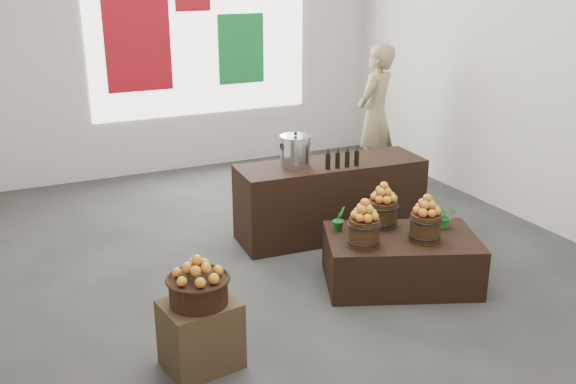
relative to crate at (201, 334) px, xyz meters
name	(u,v)px	position (x,y,z in m)	size (l,w,h in m)	color
ground	(287,258)	(1.39, 1.42, -0.27)	(7.00, 7.00, 0.00)	#3B3B39
back_wall	(179,30)	(1.39, 4.92, 1.73)	(6.00, 0.04, 4.00)	beige
back_opening	(201,29)	(1.69, 4.90, 1.73)	(3.20, 0.02, 2.40)	white
deco_red_left	(137,40)	(0.79, 4.89, 1.63)	(0.90, 0.04, 1.40)	maroon
deco_green_right	(241,49)	(2.29, 4.89, 1.43)	(0.70, 0.04, 1.00)	#12732B
crate	(201,334)	(0.00, 0.00, 0.00)	(0.53, 0.43, 0.53)	#4C3623
wicker_basket	(199,291)	(0.00, 0.00, 0.36)	(0.42, 0.42, 0.19)	black
apples_in_basket	(197,268)	(0.00, 0.00, 0.55)	(0.33, 0.33, 0.18)	#A9051F
display_table	(401,260)	(2.11, 0.47, -0.03)	(1.38, 0.85, 0.48)	black
apple_bucket_front_left	(364,232)	(1.67, 0.45, 0.34)	(0.28, 0.28, 0.26)	#35220E
apples_in_bucket_front_left	(365,209)	(1.67, 0.45, 0.56)	(0.21, 0.21, 0.19)	#A9051F
apple_bucket_front_right	(425,227)	(2.24, 0.31, 0.34)	(0.28, 0.28, 0.26)	#35220E
apples_in_bucket_front_right	(427,205)	(2.24, 0.31, 0.56)	(0.21, 0.21, 0.19)	#A9051F
apple_bucket_rear	(383,214)	(2.08, 0.76, 0.34)	(0.28, 0.28, 0.26)	#35220E
apples_in_bucket_rear	(384,192)	(2.08, 0.76, 0.56)	(0.21, 0.21, 0.19)	#A9051F
herb_garnish_right	(444,215)	(2.59, 0.49, 0.34)	(0.22, 0.19, 0.25)	#166B20
herb_garnish_left	(339,219)	(1.65, 0.84, 0.33)	(0.13, 0.11, 0.24)	#166B20
counter	(330,199)	(2.08, 1.78, 0.15)	(2.05, 0.65, 0.84)	black
stock_pot_left	(295,152)	(1.66, 1.81, 0.73)	(0.32, 0.32, 0.32)	silver
oil_cruets	(340,157)	(2.07, 1.58, 0.69)	(0.30, 0.06, 0.23)	black
shopper	(375,115)	(3.50, 3.13, 0.68)	(0.69, 0.45, 1.90)	#8B7D55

